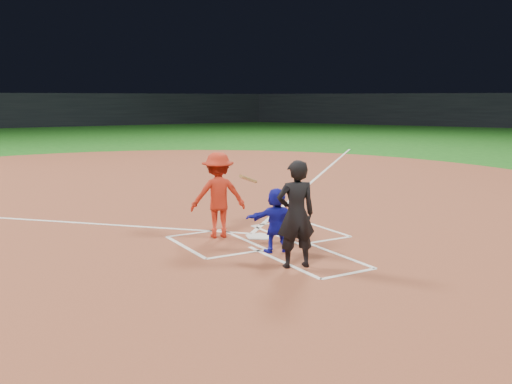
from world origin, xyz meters
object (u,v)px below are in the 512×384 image
batter_at_plate (218,195)px  home_plate (259,236)px  catcher (276,220)px  umpire (296,214)px

batter_at_plate → home_plate: bearing=-31.0°
catcher → umpire: umpire is taller
home_plate → batter_at_plate: (-0.69, 0.41, 0.83)m
catcher → umpire: size_ratio=0.66×
catcher → umpire: bearing=93.4°
catcher → batter_at_plate: 1.60m
batter_at_plate → catcher: bearing=-75.3°
catcher → umpire: (-0.23, -0.95, 0.30)m
home_plate → batter_at_plate: 1.16m
home_plate → catcher: 1.28m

